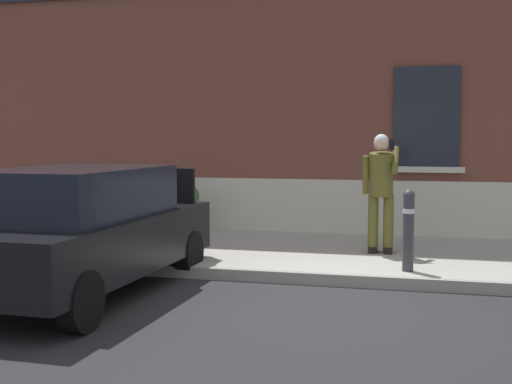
{
  "coord_description": "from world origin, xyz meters",
  "views": [
    {
      "loc": [
        1.37,
        -7.35,
        1.85
      ],
      "look_at": [
        -0.94,
        1.6,
        1.1
      ],
      "focal_mm": 47.41,
      "sensor_mm": 36.0,
      "label": 1
    }
  ],
  "objects_px": {
    "planter_olive": "(187,207)",
    "person_on_phone": "(381,186)",
    "bollard_far_left": "(92,217)",
    "planter_terracotta": "(61,204)",
    "hatchback_car_black": "(81,228)",
    "bollard_near_person": "(408,227)"
  },
  "relations": [
    {
      "from": "bollard_near_person",
      "to": "bollard_far_left",
      "type": "distance_m",
      "value": 4.42
    },
    {
      "from": "bollard_far_left",
      "to": "planter_terracotta",
      "type": "distance_m",
      "value": 3.24
    },
    {
      "from": "hatchback_car_black",
      "to": "person_on_phone",
      "type": "height_order",
      "value": "person_on_phone"
    },
    {
      "from": "planter_terracotta",
      "to": "planter_olive",
      "type": "relative_size",
      "value": 1.0
    },
    {
      "from": "bollard_far_left",
      "to": "person_on_phone",
      "type": "xyz_separation_m",
      "value": [
        3.99,
        1.21,
        0.44
      ]
    },
    {
      "from": "bollard_far_left",
      "to": "planter_olive",
      "type": "relative_size",
      "value": 1.22
    },
    {
      "from": "hatchback_car_black",
      "to": "bollard_near_person",
      "type": "relative_size",
      "value": 3.93
    },
    {
      "from": "planter_terracotta",
      "to": "planter_olive",
      "type": "xyz_separation_m",
      "value": [
        2.46,
        0.14,
        0.0
      ]
    },
    {
      "from": "planter_olive",
      "to": "person_on_phone",
      "type": "bearing_deg",
      "value": -22.86
    },
    {
      "from": "hatchback_car_black",
      "to": "bollard_near_person",
      "type": "height_order",
      "value": "hatchback_car_black"
    },
    {
      "from": "planter_terracotta",
      "to": "bollard_far_left",
      "type": "bearing_deg",
      "value": -51.92
    },
    {
      "from": "hatchback_car_black",
      "to": "planter_olive",
      "type": "height_order",
      "value": "hatchback_car_black"
    },
    {
      "from": "person_on_phone",
      "to": "planter_olive",
      "type": "distance_m",
      "value": 3.87
    },
    {
      "from": "planter_terracotta",
      "to": "hatchback_car_black",
      "type": "bearing_deg",
      "value": -56.91
    },
    {
      "from": "person_on_phone",
      "to": "planter_terracotta",
      "type": "height_order",
      "value": "person_on_phone"
    },
    {
      "from": "planter_terracotta",
      "to": "planter_olive",
      "type": "height_order",
      "value": "same"
    },
    {
      "from": "hatchback_car_black",
      "to": "bollard_far_left",
      "type": "height_order",
      "value": "hatchback_car_black"
    },
    {
      "from": "bollard_near_person",
      "to": "planter_terracotta",
      "type": "distance_m",
      "value": 6.91
    },
    {
      "from": "bollard_near_person",
      "to": "planter_olive",
      "type": "relative_size",
      "value": 1.22
    },
    {
      "from": "hatchback_car_black",
      "to": "planter_terracotta",
      "type": "height_order",
      "value": "hatchback_car_black"
    },
    {
      "from": "hatchback_car_black",
      "to": "bollard_near_person",
      "type": "distance_m",
      "value": 4.04
    },
    {
      "from": "bollard_near_person",
      "to": "person_on_phone",
      "type": "distance_m",
      "value": 1.36
    }
  ]
}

